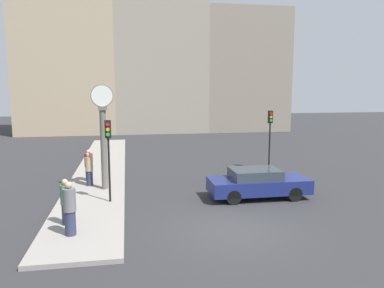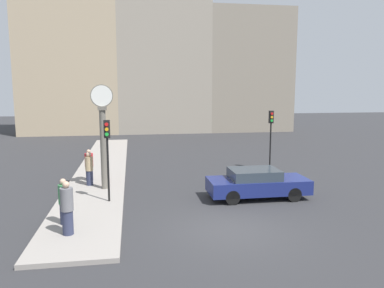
# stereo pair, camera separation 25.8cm
# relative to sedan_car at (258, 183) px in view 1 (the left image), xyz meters

# --- Properties ---
(ground_plane) EXTENTS (120.00, 120.00, 0.00)m
(ground_plane) POSITION_rel_sedan_car_xyz_m (-2.23, -3.61, -0.70)
(ground_plane) COLOR #2D2D30
(sidewalk_corner) EXTENTS (2.86, 25.68, 0.16)m
(sidewalk_corner) POSITION_rel_sedan_car_xyz_m (-7.47, 7.23, -0.62)
(sidewalk_corner) COLOR gray
(sidewalk_corner) RESTS_ON ground_plane
(building_row) EXTENTS (30.58, 5.00, 19.46)m
(building_row) POSITION_rel_sedan_car_xyz_m (-3.37, 27.52, 7.53)
(building_row) COLOR tan
(building_row) RESTS_ON ground_plane
(sedan_car) EXTENTS (4.56, 1.81, 1.36)m
(sedan_car) POSITION_rel_sedan_car_xyz_m (0.00, 0.00, 0.00)
(sedan_car) COLOR navy
(sedan_car) RESTS_ON ground_plane
(traffic_light_near) EXTENTS (0.26, 0.24, 3.52)m
(traffic_light_near) POSITION_rel_sedan_car_xyz_m (-6.65, 0.08, 1.99)
(traffic_light_near) COLOR black
(traffic_light_near) RESTS_ON sidewalk_corner
(traffic_light_far) EXTENTS (0.26, 0.24, 3.67)m
(traffic_light_far) POSITION_rel_sedan_car_xyz_m (2.75, 5.60, 1.93)
(traffic_light_far) COLOR black
(traffic_light_far) RESTS_ON ground_plane
(street_clock) EXTENTS (1.06, 0.39, 5.02)m
(street_clock) POSITION_rel_sedan_car_xyz_m (-6.97, 2.24, 2.03)
(street_clock) COLOR #666056
(street_clock) RESTS_ON sidewalk_corner
(pedestrian_grey_jacket) EXTENTS (0.42, 0.42, 1.82)m
(pedestrian_grey_jacket) POSITION_rel_sedan_car_xyz_m (-7.79, -3.53, 0.36)
(pedestrian_grey_jacket) COLOR #2D334C
(pedestrian_grey_jacket) RESTS_ON sidewalk_corner
(pedestrian_red_top) EXTENTS (0.43, 0.43, 1.66)m
(pedestrian_red_top) POSITION_rel_sedan_car_xyz_m (-7.88, 4.04, 0.27)
(pedestrian_red_top) COLOR #2D334C
(pedestrian_red_top) RESTS_ON sidewalk_corner
(pedestrian_tan_coat) EXTENTS (0.38, 0.38, 1.70)m
(pedestrian_tan_coat) POSITION_rel_sedan_car_xyz_m (-7.77, 3.01, 0.31)
(pedestrian_tan_coat) COLOR #2D334C
(pedestrian_tan_coat) RESTS_ON sidewalk_corner
(pedestrian_green_hoodie) EXTENTS (0.36, 0.36, 1.67)m
(pedestrian_green_hoodie) POSITION_rel_sedan_car_xyz_m (-8.07, -2.49, 0.29)
(pedestrian_green_hoodie) COLOR #2D334C
(pedestrian_green_hoodie) RESTS_ON sidewalk_corner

